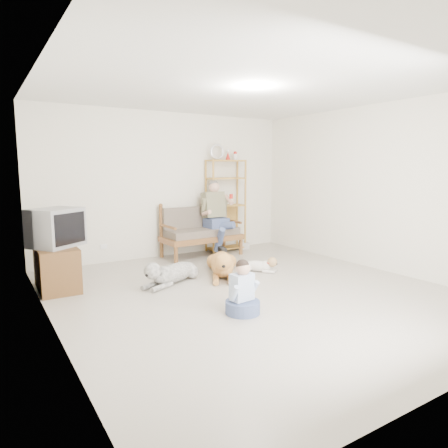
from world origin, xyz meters
TOP-DOWN VIEW (x-y plane):
  - floor at (0.00, 0.00)m, footprint 5.50×5.50m
  - ceiling at (0.00, 0.00)m, footprint 5.50×5.50m
  - wall_back at (0.00, 2.75)m, footprint 5.00×0.00m
  - wall_left at (-2.50, 0.00)m, footprint 0.00×5.50m
  - wall_right at (2.50, 0.00)m, footprint 0.00×5.50m
  - loveseat at (0.50, 2.41)m, footprint 1.52×0.73m
  - man at (0.77, 2.18)m, footprint 0.54×0.78m
  - etagere at (1.17, 2.55)m, footprint 0.81×0.36m
  - book_stack at (1.56, 2.46)m, footprint 0.26×0.23m
  - tv_stand at (-2.23, 1.56)m, footprint 0.52×0.91m
  - crt_tv at (-2.20, 1.56)m, footprint 0.81×0.78m
  - wall_outlet at (-1.25, 2.73)m, footprint 0.12×0.02m
  - golden_retriever at (0.10, 0.94)m, footprint 0.85×1.36m
  - shaggy_dog at (-0.78, 0.96)m, footprint 1.19×0.68m
  - terrier at (0.76, 0.79)m, footprint 0.45×0.57m
  - child at (-0.57, -0.58)m, footprint 0.40×0.40m

SIDE VIEW (x-z plane):
  - floor at x=0.00m, z-range 0.00..0.00m
  - book_stack at x=1.56m, z-range 0.00..0.14m
  - terrier at x=0.76m, z-range -0.02..0.23m
  - shaggy_dog at x=-0.78m, z-range -0.04..0.35m
  - golden_retriever at x=0.10m, z-range -0.04..0.41m
  - child at x=-0.57m, z-range -0.09..0.55m
  - wall_outlet at x=-1.25m, z-range 0.26..0.34m
  - tv_stand at x=-2.23m, z-range 0.00..0.60m
  - loveseat at x=0.50m, z-range 0.01..0.96m
  - man at x=0.77m, z-range 0.03..1.29m
  - crt_tv at x=-2.20m, z-range 0.60..1.13m
  - etagere at x=1.17m, z-range -0.13..2.01m
  - wall_left at x=-2.50m, z-range -1.40..4.10m
  - wall_right at x=2.50m, z-range -1.40..4.10m
  - wall_back at x=0.00m, z-range -1.15..3.85m
  - ceiling at x=0.00m, z-range 2.70..2.70m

